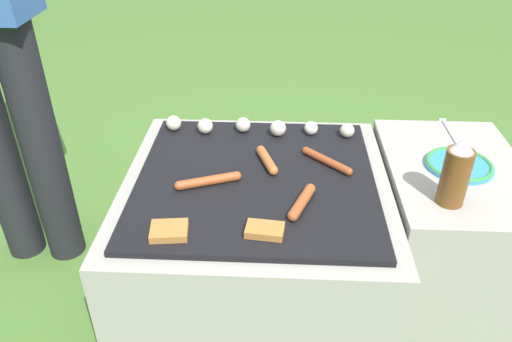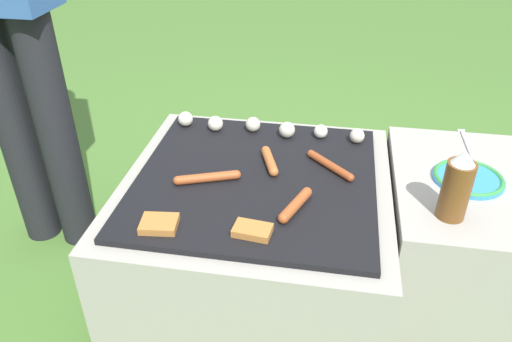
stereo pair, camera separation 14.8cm
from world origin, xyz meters
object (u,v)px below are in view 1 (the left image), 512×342
at_px(sausage_front_center, 267,160).
at_px(plate_colorful, 459,165).
at_px(fork_utensil, 449,131).
at_px(condiment_bottle, 456,173).

xyz_separation_m(sausage_front_center, plate_colorful, (0.59, 0.01, -0.01)).
bearing_deg(fork_utensil, condiment_bottle, -105.21).
distance_m(plate_colorful, fork_utensil, 0.24).
bearing_deg(plate_colorful, fork_utensil, 81.75).
distance_m(plate_colorful, condiment_bottle, 0.22).
height_order(plate_colorful, fork_utensil, plate_colorful).
bearing_deg(condiment_bottle, plate_colorful, 66.65).
xyz_separation_m(condiment_bottle, fork_utensil, (0.11, 0.42, -0.09)).
bearing_deg(fork_utensil, sausage_front_center, -158.51).
distance_m(sausage_front_center, fork_utensil, 0.67).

